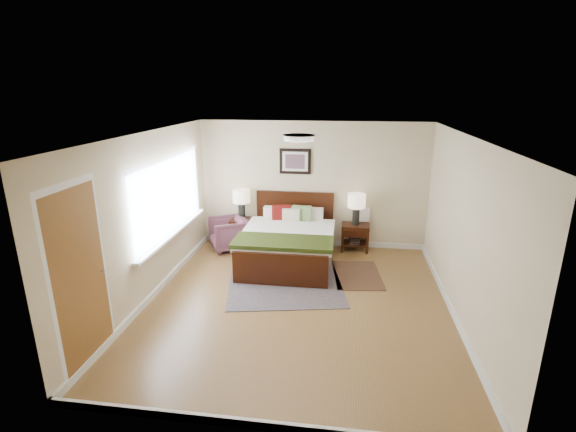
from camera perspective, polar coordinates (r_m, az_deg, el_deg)
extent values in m
plane|color=brown|center=(6.43, 1.33, -11.71)|extent=(5.00, 5.00, 0.00)
cube|color=beige|center=(8.33, 3.39, 4.26)|extent=(4.50, 0.04, 2.50)
cube|color=beige|center=(3.66, -3.18, -13.25)|extent=(4.50, 0.04, 2.50)
cube|color=beige|center=(6.56, -18.50, -0.17)|extent=(0.04, 5.00, 2.50)
cube|color=beige|center=(6.11, 22.87, -1.89)|extent=(0.04, 5.00, 2.50)
cube|color=white|center=(5.67, 1.51, 11.03)|extent=(4.50, 5.00, 0.02)
cube|color=silver|center=(7.12, -16.04, 2.63)|extent=(0.02, 2.72, 1.32)
cube|color=silver|center=(7.12, -15.93, 2.63)|extent=(0.01, 2.60, 1.20)
cube|color=silver|center=(7.28, -15.27, -2.18)|extent=(0.10, 2.72, 0.04)
cube|color=silver|center=(5.20, -26.59, -7.55)|extent=(0.01, 1.00, 2.18)
cube|color=brown|center=(5.21, -26.44, -7.96)|extent=(0.01, 0.90, 2.10)
cylinder|color=#999999|center=(5.51, -23.98, -6.88)|extent=(0.04, 0.04, 0.04)
cylinder|color=white|center=(5.67, 1.51, 10.63)|extent=(0.40, 0.40, 0.07)
cylinder|color=beige|center=(5.67, 1.51, 10.98)|extent=(0.44, 0.44, 0.01)
cube|color=black|center=(8.50, 0.93, -0.22)|extent=(1.56, 0.06, 1.09)
cube|color=black|center=(6.78, -1.13, -7.36)|extent=(1.56, 0.06, 0.55)
cube|color=black|center=(7.80, -5.39, -3.91)|extent=(0.06, 1.95, 0.18)
cube|color=black|center=(7.61, 5.57, -4.46)|extent=(0.06, 1.95, 0.18)
cube|color=silver|center=(7.62, 0.02, -3.32)|extent=(1.46, 1.93, 0.21)
cube|color=silver|center=(7.48, -0.08, -2.53)|extent=(1.64, 1.70, 0.10)
cube|color=#26340F|center=(6.98, -0.68, -3.59)|extent=(1.68, 0.70, 0.07)
cube|color=silver|center=(8.28, -1.61, 0.42)|extent=(0.49, 0.18, 0.25)
cube|color=silver|center=(8.20, 3.10, 0.23)|extent=(0.49, 0.18, 0.25)
cube|color=#5A0E0A|center=(8.13, -0.87, 0.40)|extent=(0.38, 0.17, 0.31)
cube|color=#6E8E52|center=(8.09, 1.86, 0.29)|extent=(0.38, 0.16, 0.31)
cube|color=beige|center=(8.04, 0.42, 0.05)|extent=(0.34, 0.13, 0.27)
cube|color=black|center=(8.25, 0.99, 7.49)|extent=(0.62, 0.03, 0.50)
cube|color=silver|center=(8.23, 0.97, 7.46)|extent=(0.50, 0.01, 0.38)
cube|color=#A52D23|center=(8.22, 0.96, 7.45)|extent=(0.38, 0.01, 0.28)
cube|color=black|center=(8.53, -6.29, -0.60)|extent=(0.46, 0.41, 0.05)
cube|color=black|center=(8.50, -7.81, -2.63)|extent=(0.05, 0.05, 0.50)
cube|color=black|center=(8.41, -5.20, -2.77)|extent=(0.05, 0.05, 0.50)
cube|color=black|center=(8.82, -7.21, -1.87)|extent=(0.05, 0.05, 0.50)
cube|color=black|center=(8.73, -4.68, -2.00)|extent=(0.05, 0.05, 0.50)
cube|color=black|center=(8.38, -6.58, -1.65)|extent=(0.40, 0.03, 0.14)
cube|color=black|center=(8.29, 9.21, -1.34)|extent=(0.54, 0.40, 0.05)
cube|color=black|center=(8.21, 7.47, -3.39)|extent=(0.05, 0.05, 0.49)
cube|color=black|center=(8.22, 10.80, -3.52)|extent=(0.05, 0.05, 0.49)
cube|color=black|center=(8.53, 7.50, -2.59)|extent=(0.05, 0.05, 0.49)
cube|color=black|center=(8.55, 10.71, -2.72)|extent=(0.05, 0.05, 0.49)
cube|color=black|center=(8.14, 9.19, -2.42)|extent=(0.48, 0.03, 0.14)
cube|color=black|center=(8.41, 9.09, -3.71)|extent=(0.48, 0.34, 0.03)
cube|color=black|center=(8.40, 9.10, -3.52)|extent=(0.20, 0.25, 0.03)
cube|color=black|center=(8.39, 9.11, -3.30)|extent=(0.20, 0.25, 0.03)
cube|color=black|center=(8.38, 9.12, -3.07)|extent=(0.20, 0.25, 0.03)
cube|color=black|center=(8.36, 9.13, -2.85)|extent=(0.20, 0.25, 0.03)
cube|color=black|center=(8.35, 9.14, -2.62)|extent=(0.20, 0.25, 0.03)
cube|color=black|center=(8.34, 9.15, -2.40)|extent=(0.20, 0.25, 0.03)
cylinder|color=black|center=(8.47, -6.33, 0.62)|extent=(0.14, 0.14, 0.32)
cylinder|color=black|center=(8.42, -6.37, 1.80)|extent=(0.02, 0.02, 0.06)
cylinder|color=beige|center=(8.39, -6.40, 2.72)|extent=(0.34, 0.34, 0.26)
cylinder|color=black|center=(8.23, 9.27, -0.08)|extent=(0.14, 0.14, 0.32)
cylinder|color=black|center=(8.18, 9.33, 1.12)|extent=(0.02, 0.02, 0.06)
cylinder|color=beige|center=(8.14, 9.37, 2.07)|extent=(0.34, 0.34, 0.26)
imported|color=brown|center=(8.40, -8.13, -2.39)|extent=(0.94, 0.94, 0.64)
cube|color=#0D1A43|center=(7.36, -0.55, -7.76)|extent=(2.29, 2.89, 0.01)
cube|color=black|center=(7.37, 9.41, -7.94)|extent=(0.91, 1.26, 0.01)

